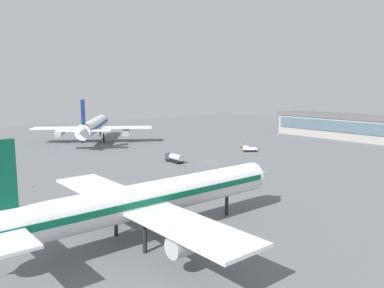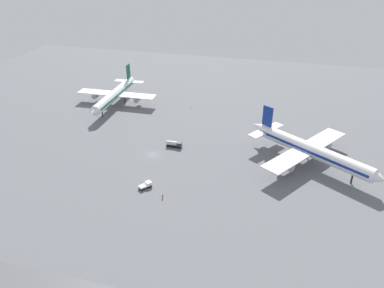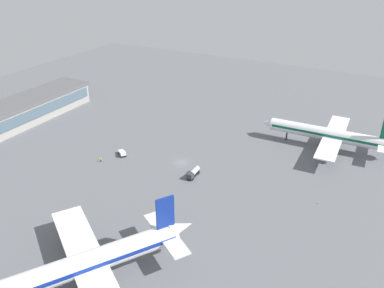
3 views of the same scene
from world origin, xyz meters
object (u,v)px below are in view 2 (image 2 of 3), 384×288
object	(u,v)px
pushback_tractor	(146,185)
safety_cone_near_gate	(191,108)
fuel_truck	(174,144)
ground_crew_worker	(163,195)
airplane_taxiing	(115,94)
airplane_at_gate	(310,150)

from	to	relation	value
pushback_tractor	safety_cone_near_gate	xyz separation A→B (m)	(-2.84, 69.13, -0.67)
fuel_truck	ground_crew_worker	size ratio (longest dim) A/B	3.79
airplane_taxiing	ground_crew_worker	world-z (taller)	airplane_taxiing
pushback_tractor	airplane_at_gate	bearing A→B (deg)	-23.30
fuel_truck	airplane_at_gate	bearing A→B (deg)	-0.86
airplane_at_gate	ground_crew_worker	size ratio (longest dim) A/B	29.23
airplane_at_gate	pushback_tractor	size ratio (longest dim) A/B	10.50
airplane_taxiing	fuel_truck	bearing A→B (deg)	48.86
airplane_taxiing	pushback_tractor	xyz separation A→B (m)	(41.08, -64.64, -4.68)
airplane_taxiing	safety_cone_near_gate	distance (m)	38.88
airplane_taxiing	fuel_truck	xyz separation A→B (m)	(41.80, -35.06, -4.26)
pushback_tractor	safety_cone_near_gate	distance (m)	69.19
airplane_at_gate	safety_cone_near_gate	size ratio (longest dim) A/B	81.37
airplane_taxiing	ground_crew_worker	distance (m)	83.95
pushback_tractor	ground_crew_worker	xyz separation A→B (m)	(7.23, -3.86, -0.12)
fuel_truck	pushback_tractor	bearing A→B (deg)	-92.41
airplane_at_gate	pushback_tractor	distance (m)	61.05
ground_crew_worker	safety_cone_near_gate	xyz separation A→B (m)	(-10.06, 72.98, -0.55)
airplane_taxiing	safety_cone_near_gate	size ratio (longest dim) A/B	84.99
airplane_taxiing	safety_cone_near_gate	xyz separation A→B (m)	(38.24, 4.49, -5.35)
airplane_at_gate	ground_crew_worker	bearing A→B (deg)	-110.53
airplane_at_gate	safety_cone_near_gate	distance (m)	68.66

